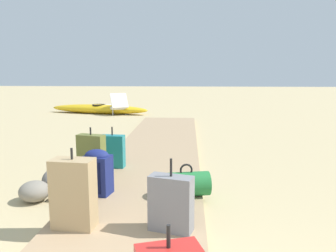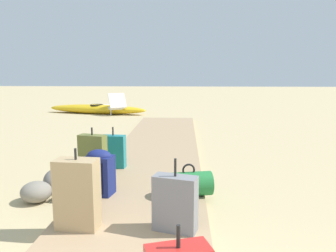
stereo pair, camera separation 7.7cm
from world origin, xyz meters
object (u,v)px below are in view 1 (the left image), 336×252
(suitcase_grey, at_px, (171,203))
(suitcase_tan, at_px, (74,194))
(duffel_bag_green, at_px, (186,184))
(backpack_navy, at_px, (97,171))
(suitcase_teal, at_px, (113,151))
(lounge_chair, at_px, (117,105))
(kayak, at_px, (99,109))
(suitcase_olive, at_px, (91,158))

(suitcase_grey, xyz_separation_m, suitcase_tan, (-0.97, 0.01, 0.07))
(duffel_bag_green, xyz_separation_m, backpack_navy, (-1.13, 0.00, 0.15))
(suitcase_tan, bearing_deg, backpack_navy, 90.98)
(duffel_bag_green, relative_size, suitcase_teal, 0.95)
(suitcase_grey, distance_m, lounge_chair, 9.89)
(suitcase_teal, distance_m, kayak, 7.77)
(suitcase_grey, bearing_deg, kayak, 108.96)
(suitcase_olive, bearing_deg, backpack_navy, -66.69)
(suitcase_olive, xyz_separation_m, suitcase_tan, (0.25, -1.46, 0.02))
(kayak, bearing_deg, suitcase_olive, -75.62)
(backpack_navy, bearing_deg, suitcase_teal, 93.71)
(backpack_navy, bearing_deg, kayak, 104.95)
(duffel_bag_green, xyz_separation_m, lounge_chair, (-2.72, 8.61, 0.09))
(duffel_bag_green, bearing_deg, suitcase_tan, -139.99)
(duffel_bag_green, distance_m, backpack_navy, 1.14)
(duffel_bag_green, bearing_deg, lounge_chair, 107.53)
(suitcase_grey, bearing_deg, suitcase_tan, 179.51)
(suitcase_olive, relative_size, suitcase_grey, 1.06)
(suitcase_tan, height_order, kayak, suitcase_tan)
(suitcase_grey, bearing_deg, duffel_bag_green, 81.53)
(backpack_navy, xyz_separation_m, lounge_chair, (-1.59, 8.61, -0.06))
(duffel_bag_green, height_order, suitcase_teal, suitcase_teal)
(backpack_navy, height_order, suitcase_teal, suitcase_teal)
(suitcase_teal, bearing_deg, suitcase_olive, -102.62)
(suitcase_grey, relative_size, suitcase_tan, 0.89)
(suitcase_teal, distance_m, suitcase_tan, 2.14)
(suitcase_olive, height_order, lounge_chair, suitcase_olive)
(duffel_bag_green, distance_m, kayak, 9.31)
(suitcase_olive, distance_m, lounge_chair, 8.19)
(backpack_navy, bearing_deg, suitcase_tan, -89.02)
(backpack_navy, relative_size, kayak, 0.14)
(backpack_navy, xyz_separation_m, kayak, (-2.31, 8.65, -0.21))
(duffel_bag_green, xyz_separation_m, suitcase_olive, (-1.35, 0.53, 0.18))
(suitcase_olive, distance_m, suitcase_tan, 1.48)
(suitcase_tan, distance_m, kayak, 9.86)
(suitcase_grey, xyz_separation_m, kayak, (-3.30, 9.59, -0.18))
(kayak, bearing_deg, suitcase_grey, -71.04)
(duffel_bag_green, relative_size, backpack_navy, 1.09)
(suitcase_olive, relative_size, suitcase_tan, 0.94)
(suitcase_grey, relative_size, suitcase_teal, 1.10)
(suitcase_olive, xyz_separation_m, suitcase_teal, (0.15, 0.67, -0.07))
(suitcase_tan, bearing_deg, suitcase_teal, 92.52)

